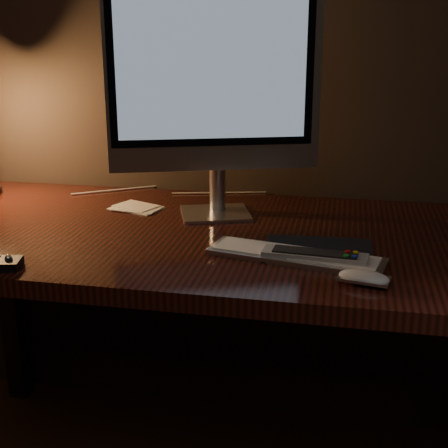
% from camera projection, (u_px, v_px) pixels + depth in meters
% --- Properties ---
extents(desk, '(1.60, 0.75, 0.75)m').
position_uv_depth(desk, '(215.00, 270.00, 1.62)').
color(desk, '#35110C').
rests_on(desk, ground).
extents(monitor, '(0.52, 0.21, 0.56)m').
position_uv_depth(monitor, '(214.00, 87.00, 1.54)').
color(monitor, silver).
rests_on(monitor, desk).
extents(keyboard, '(0.39, 0.18, 0.01)m').
position_uv_depth(keyboard, '(295.00, 255.00, 1.33)').
color(keyboard, silver).
rests_on(keyboard, desk).
extents(mousepad, '(0.24, 0.20, 0.00)m').
position_uv_depth(mousepad, '(318.00, 250.00, 1.37)').
color(mousepad, black).
rests_on(mousepad, desk).
extents(mouse, '(0.11, 0.07, 0.02)m').
position_uv_depth(mouse, '(364.00, 279.00, 1.20)').
color(mouse, white).
rests_on(mouse, desk).
extents(tv_remote, '(0.22, 0.07, 0.03)m').
position_uv_depth(tv_remote, '(315.00, 257.00, 1.30)').
color(tv_remote, '#979B9D').
rests_on(tv_remote, desk).
extents(papers, '(0.15, 0.13, 0.01)m').
position_uv_depth(papers, '(136.00, 208.00, 1.70)').
color(papers, white).
rests_on(papers, desk).
extents(cable, '(0.54, 0.22, 0.00)m').
position_uv_depth(cable, '(169.00, 192.00, 1.86)').
color(cable, white).
rests_on(cable, desk).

